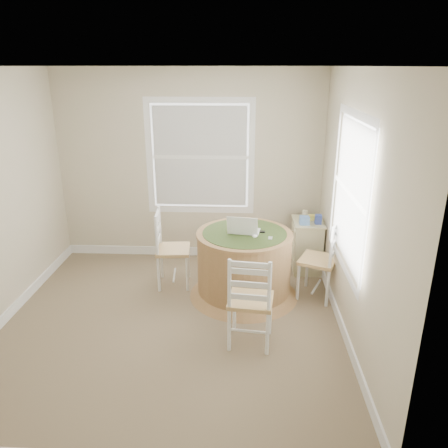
{
  "coord_description": "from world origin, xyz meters",
  "views": [
    {
      "loc": [
        0.76,
        -4.01,
        2.61
      ],
      "look_at": [
        0.54,
        0.45,
        0.98
      ],
      "focal_mm": 35.0,
      "sensor_mm": 36.0,
      "label": 1
    }
  ],
  "objects_px": {
    "chair_near": "(251,300)",
    "corner_chest": "(307,245)",
    "laptop": "(244,230)",
    "chair_right": "(318,260)",
    "round_table": "(244,262)",
    "chair_left": "(173,249)"
  },
  "relations": [
    {
      "from": "chair_near",
      "to": "corner_chest",
      "type": "distance_m",
      "value": 1.87
    },
    {
      "from": "chair_near",
      "to": "laptop",
      "type": "distance_m",
      "value": 1.03
    },
    {
      "from": "corner_chest",
      "to": "chair_right",
      "type": "bearing_deg",
      "value": -87.52
    },
    {
      "from": "chair_near",
      "to": "laptop",
      "type": "xyz_separation_m",
      "value": [
        -0.08,
        0.96,
        0.36
      ]
    },
    {
      "from": "laptop",
      "to": "round_table",
      "type": "bearing_deg",
      "value": -176.36
    },
    {
      "from": "round_table",
      "to": "corner_chest",
      "type": "height_order",
      "value": "round_table"
    },
    {
      "from": "chair_left",
      "to": "chair_near",
      "type": "height_order",
      "value": "same"
    },
    {
      "from": "round_table",
      "to": "chair_left",
      "type": "xyz_separation_m",
      "value": [
        -0.88,
        0.23,
        0.04
      ]
    },
    {
      "from": "chair_left",
      "to": "chair_right",
      "type": "bearing_deg",
      "value": -102.45
    },
    {
      "from": "chair_left",
      "to": "laptop",
      "type": "height_order",
      "value": "laptop"
    },
    {
      "from": "chair_left",
      "to": "corner_chest",
      "type": "relative_size",
      "value": 1.37
    },
    {
      "from": "round_table",
      "to": "chair_near",
      "type": "xyz_separation_m",
      "value": [
        0.07,
        -0.96,
        0.04
      ]
    },
    {
      "from": "chair_left",
      "to": "laptop",
      "type": "xyz_separation_m",
      "value": [
        0.87,
        -0.23,
        0.36
      ]
    },
    {
      "from": "chair_left",
      "to": "laptop",
      "type": "relative_size",
      "value": 2.43
    },
    {
      "from": "chair_right",
      "to": "chair_near",
      "type": "bearing_deg",
      "value": -15.8
    },
    {
      "from": "round_table",
      "to": "chair_right",
      "type": "relative_size",
      "value": 1.36
    },
    {
      "from": "round_table",
      "to": "chair_right",
      "type": "bearing_deg",
      "value": 6.77
    },
    {
      "from": "round_table",
      "to": "chair_left",
      "type": "bearing_deg",
      "value": 171.41
    },
    {
      "from": "chair_near",
      "to": "chair_right",
      "type": "distance_m",
      "value": 1.25
    },
    {
      "from": "chair_near",
      "to": "corner_chest",
      "type": "relative_size",
      "value": 1.37
    },
    {
      "from": "chair_near",
      "to": "laptop",
      "type": "height_order",
      "value": "laptop"
    },
    {
      "from": "laptop",
      "to": "corner_chest",
      "type": "relative_size",
      "value": 0.56
    }
  ]
}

